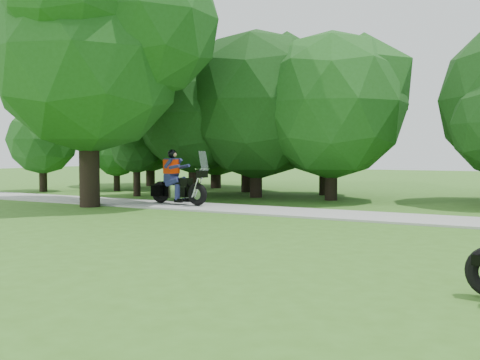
% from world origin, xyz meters
% --- Properties ---
extents(ground, '(100.00, 100.00, 0.00)m').
position_xyz_m(ground, '(0.00, 0.00, 0.00)').
color(ground, '#38661D').
rests_on(ground, ground).
extents(walkway, '(60.00, 2.20, 0.06)m').
position_xyz_m(walkway, '(0.00, 8.00, 0.03)').
color(walkway, gray).
rests_on(walkway, ground).
extents(tree_line, '(40.15, 12.04, 7.43)m').
position_xyz_m(tree_line, '(-0.77, 14.44, 3.57)').
color(tree_line, black).
rests_on(tree_line, ground).
extents(big_tree_west, '(8.64, 6.56, 9.96)m').
position_xyz_m(big_tree_west, '(-10.54, 6.85, 5.76)').
color(big_tree_west, black).
rests_on(big_tree_west, ground).
extents(touring_motorcycle, '(2.50, 0.94, 1.91)m').
position_xyz_m(touring_motorcycle, '(-8.11, 8.15, 0.75)').
color(touring_motorcycle, black).
rests_on(touring_motorcycle, walkway).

